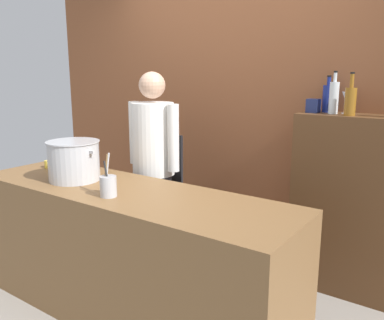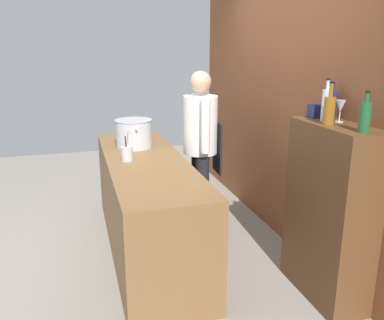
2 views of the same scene
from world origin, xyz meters
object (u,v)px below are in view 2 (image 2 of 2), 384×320
object	(u,v)px
wine_bottle_cobalt	(331,105)
wine_bottle_clear	(326,104)
wine_glass_short	(340,107)
spice_tin_navy	(315,111)
butter_jar	(139,134)
chef	(201,141)
stockpot_large	(134,133)
wine_bottle_green	(365,117)
wine_bottle_amber	(329,109)
utensil_crock	(127,153)

from	to	relation	value
wine_bottle_cobalt	wine_bottle_clear	world-z (taller)	wine_bottle_clear
wine_glass_short	spice_tin_navy	bearing A→B (deg)	-164.90
butter_jar	wine_glass_short	xyz separation A→B (m)	(1.98, 1.15, 0.54)
chef	stockpot_large	bearing A→B (deg)	78.50
wine_bottle_clear	spice_tin_navy	size ratio (longest dim) A/B	3.02
chef	wine_bottle_clear	distance (m)	1.46
wine_bottle_clear	wine_glass_short	distance (m)	0.10
stockpot_large	butter_jar	xyz separation A→B (m)	(-0.47, 0.13, -0.11)
wine_bottle_green	wine_bottle_amber	size ratio (longest dim) A/B	0.88
chef	wine_bottle_green	distance (m)	1.83
wine_bottle_amber	wine_glass_short	bearing A→B (deg)	114.37
stockpot_large	spice_tin_navy	size ratio (longest dim) A/B	4.21
wine_bottle_green	wine_bottle_clear	world-z (taller)	wine_bottle_clear
wine_bottle_cobalt	chef	bearing A→B (deg)	-150.75
butter_jar	wine_bottle_amber	bearing A→B (deg)	26.56
chef	wine_bottle_cobalt	world-z (taller)	chef
utensil_crock	wine_bottle_amber	xyz separation A→B (m)	(1.08, 1.28, 0.49)
chef	wine_bottle_clear	bearing A→B (deg)	-150.40
chef	spice_tin_navy	xyz separation A→B (m)	(1.09, 0.57, 0.44)
wine_bottle_clear	spice_tin_navy	world-z (taller)	wine_bottle_clear
chef	wine_bottle_clear	xyz separation A→B (m)	(1.24, 0.57, 0.51)
chef	wine_glass_short	xyz separation A→B (m)	(1.31, 0.63, 0.50)
wine_bottle_cobalt	wine_bottle_amber	size ratio (longest dim) A/B	0.92
utensil_crock	butter_jar	bearing A→B (deg)	164.69
butter_jar	wine_bottle_green	size ratio (longest dim) A/B	0.27
stockpot_large	wine_glass_short	world-z (taller)	wine_glass_short
chef	utensil_crock	bearing A→B (deg)	115.69
stockpot_large	wine_bottle_amber	distance (m)	1.99
butter_jar	wine_bottle_cobalt	xyz separation A→B (m)	(1.84, 1.17, 0.53)
stockpot_large	wine_bottle_green	size ratio (longest dim) A/B	1.62
chef	utensil_crock	world-z (taller)	chef
wine_bottle_cobalt	wine_bottle_clear	bearing A→B (deg)	-52.18
stockpot_large	utensil_crock	size ratio (longest dim) A/B	1.58
wine_bottle_green	spice_tin_navy	size ratio (longest dim) A/B	2.59
wine_bottle_cobalt	wine_glass_short	bearing A→B (deg)	-8.50
stockpot_large	utensil_crock	distance (m)	0.51
wine_bottle_green	wine_glass_short	world-z (taller)	wine_bottle_green
stockpot_large	wine_glass_short	xyz separation A→B (m)	(1.51, 1.28, 0.43)
chef	wine_glass_short	world-z (taller)	chef
wine_bottle_amber	wine_glass_short	xyz separation A→B (m)	(-0.06, 0.13, 0.00)
wine_glass_short	utensil_crock	bearing A→B (deg)	-125.76
wine_bottle_cobalt	wine_bottle_clear	xyz separation A→B (m)	(0.07, -0.09, 0.01)
wine_bottle_green	butter_jar	bearing A→B (deg)	-155.23
utensil_crock	wine_bottle_green	world-z (taller)	wine_bottle_green
wine_bottle_green	wine_bottle_cobalt	distance (m)	0.51
stockpot_large	wine_bottle_clear	xyz separation A→B (m)	(1.43, 1.21, 0.44)
utensil_crock	wine_bottle_green	size ratio (longest dim) A/B	1.03
wine_glass_short	butter_jar	bearing A→B (deg)	-149.80
wine_bottle_cobalt	stockpot_large	bearing A→B (deg)	-136.33
wine_bottle_cobalt	wine_bottle_green	bearing A→B (deg)	-11.00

